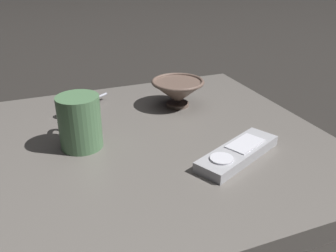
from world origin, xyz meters
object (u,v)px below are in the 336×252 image
(teaspoon, at_px, (69,109))
(tv_remote_near, at_px, (238,153))
(cereal_bowl, at_px, (178,91))
(coffee_mug, at_px, (80,122))

(teaspoon, height_order, tv_remote_near, teaspoon)
(cereal_bowl, height_order, coffee_mug, coffee_mug)
(coffee_mug, distance_m, tv_remote_near, 0.29)
(teaspoon, distance_m, tv_remote_near, 0.39)
(cereal_bowl, xyz_separation_m, teaspoon, (0.04, 0.24, -0.02))
(cereal_bowl, distance_m, tv_remote_near, 0.26)
(coffee_mug, xyz_separation_m, teaspoon, (0.15, 0.00, -0.04))
(coffee_mug, distance_m, teaspoon, 0.15)
(cereal_bowl, bearing_deg, tv_remote_near, -179.21)
(coffee_mug, height_order, teaspoon, coffee_mug)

